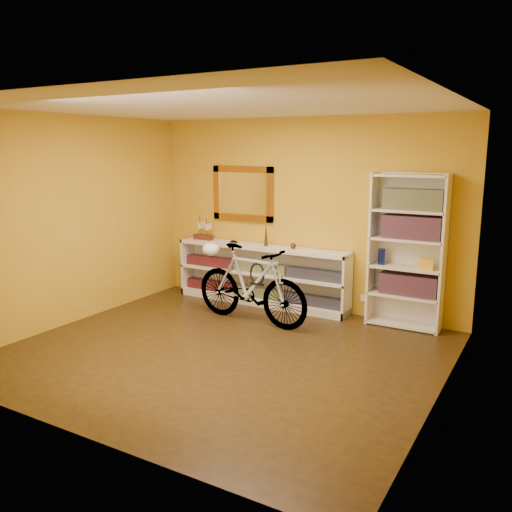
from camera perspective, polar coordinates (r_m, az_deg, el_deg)
The scene contains 24 objects.
floor at distance 5.92m, azimuth -3.45°, elevation -10.28°, with size 4.50×4.00×0.01m, color black.
ceiling at distance 5.51m, azimuth -3.78°, elevation 15.81°, with size 4.50×4.00×0.01m, color silver.
back_wall at distance 7.31m, azimuth 5.14°, elevation 4.45°, with size 4.50×0.01×2.60m, color #C0901C.
left_wall at distance 7.06m, azimuth -19.08°, elevation 3.62°, with size 0.01×4.00×2.60m, color #C0901C.
right_wall at distance 4.73m, azimuth 19.82°, elevation 0.01°, with size 0.01×4.00×2.60m, color #C0901C.
gilt_mirror at distance 7.69m, azimuth -1.43°, elevation 6.71°, with size 0.98×0.06×0.78m, color #93591A.
wall_socket at distance 7.17m, azimuth 11.48°, elevation -4.44°, with size 0.09×0.01×0.09m, color silver.
console_unit at distance 7.54m, azimuth 0.57°, elevation -2.04°, with size 2.60×0.35×0.85m, color silver, non-canonical shape.
cd_row_lower at distance 7.59m, azimuth 0.49°, elevation -3.95°, with size 2.50×0.13×0.14m, color black.
cd_row_upper at distance 7.50m, azimuth 0.50°, elevation -1.26°, with size 2.50×0.13×0.14m, color navy.
model_ship at distance 7.96m, azimuth -5.68°, elevation 3.04°, with size 0.30×0.11×0.36m, color #3D1C11, non-canonical shape.
toy_car at distance 7.69m, azimuth -2.38°, elevation 1.44°, with size 0.00×0.00×0.00m, color black.
bronze_ornament at distance 7.39m, azimuth 1.08°, elevation 2.36°, with size 0.06×0.06×0.33m, color #4E291B.
decorative_orb at distance 7.22m, azimuth 4.01°, elevation 1.09°, with size 0.08×0.08×0.08m, color #4E291B.
bookcase at distance 6.72m, azimuth 15.85°, elevation 0.43°, with size 0.90×0.30×1.90m, color silver, non-canonical shape.
book_row_a at distance 6.80m, azimuth 16.07°, elevation -2.96°, with size 0.70×0.22×0.26m, color maroon.
book_row_b at distance 6.66m, azimuth 16.41°, elevation 2.97°, with size 0.70×0.22×0.28m, color maroon.
book_row_c at distance 6.62m, azimuth 16.57°, elevation 5.83°, with size 0.70×0.22×0.25m, color #1C5A62.
travel_mug at distance 6.80m, azimuth 13.30°, elevation -0.06°, with size 0.09×0.09×0.20m, color #152294.
red_tin at distance 6.72m, azimuth 14.54°, elevation 5.76°, with size 0.15×0.15×0.19m, color maroon.
yellow_bag at distance 6.65m, azimuth 17.79°, elevation -0.84°, with size 0.17×0.11×0.13m, color yellow.
bicycle at distance 6.72m, azimuth -0.57°, elevation -3.06°, with size 1.70×0.44×1.00m, color silver.
helmet at distance 7.03m, azimuth -4.86°, elevation 0.72°, with size 0.23×0.22×0.17m, color white.
u_lock at distance 6.63m, azimuth 0.13°, elevation -1.93°, with size 0.21×0.21×0.02m, color black.
Camera 1 is at (3.05, -4.58, 2.18)m, focal length 37.33 mm.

